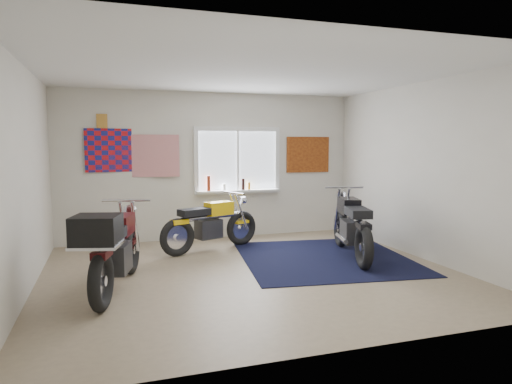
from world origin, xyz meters
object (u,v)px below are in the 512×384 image
object	(u,v)px
navy_rug	(325,258)
maroon_tourer	(114,249)
yellow_triumph	(210,226)
black_chrome_bike	(351,227)

from	to	relation	value
navy_rug	maroon_tourer	world-z (taller)	maroon_tourer
yellow_triumph	navy_rug	bearing A→B (deg)	-55.92
black_chrome_bike	maroon_tourer	world-z (taller)	black_chrome_bike
navy_rug	maroon_tourer	xyz separation A→B (m)	(-3.11, -0.77, 0.54)
yellow_triumph	black_chrome_bike	xyz separation A→B (m)	(1.99, -1.12, 0.05)
yellow_triumph	maroon_tourer	xyz separation A→B (m)	(-1.55, -1.84, 0.13)
maroon_tourer	yellow_triumph	bearing A→B (deg)	-25.11
maroon_tourer	navy_rug	bearing A→B (deg)	-61.08
navy_rug	black_chrome_bike	bearing A→B (deg)	-6.95
yellow_triumph	black_chrome_bike	world-z (taller)	black_chrome_bike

